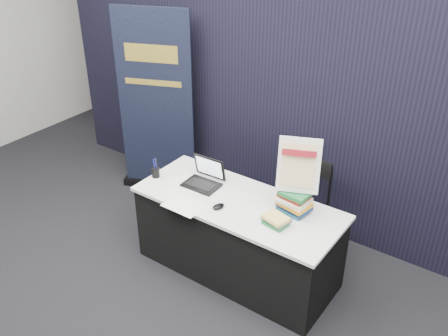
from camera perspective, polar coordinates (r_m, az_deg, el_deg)
floor at (r=4.36m, az=-2.72°, el=-15.35°), size 8.00×8.00×0.00m
wall_back at (r=6.82m, az=18.96°, el=16.86°), size 8.00×0.02×3.50m
drape_partition at (r=4.83m, az=8.73°, el=6.33°), size 6.00×0.08×2.40m
display_table at (r=4.45m, az=1.55°, el=-7.84°), size 1.80×0.75×0.75m
laptop at (r=4.44m, az=-2.29°, el=-1.21°), size 0.32×0.26×0.24m
mouse at (r=4.14m, az=-0.65°, el=-4.40°), size 0.10×0.13×0.04m
brochure_left at (r=4.34m, az=-5.54°, el=-3.00°), size 0.31×0.28×0.00m
brochure_mid at (r=4.46m, az=-4.11°, el=-1.93°), size 0.41×0.36×0.00m
brochure_right at (r=4.19m, az=-4.59°, el=-4.28°), size 0.33×0.24×0.00m
pen_cup at (r=4.60m, az=-7.83°, el=-0.47°), size 0.08×0.08×0.09m
book_stack_tall at (r=4.09m, az=8.01°, el=-3.83°), size 0.27×0.22×0.20m
book_stack_short at (r=3.96m, az=6.06°, el=-5.96°), size 0.20×0.17×0.08m
info_sign at (r=3.94m, az=8.54°, el=0.24°), size 0.36×0.25×0.46m
pullup_banner at (r=5.47m, az=-7.73°, el=6.00°), size 0.85×0.43×2.06m
stacking_chair at (r=4.61m, az=8.55°, el=-4.29°), size 0.44×0.44×0.96m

